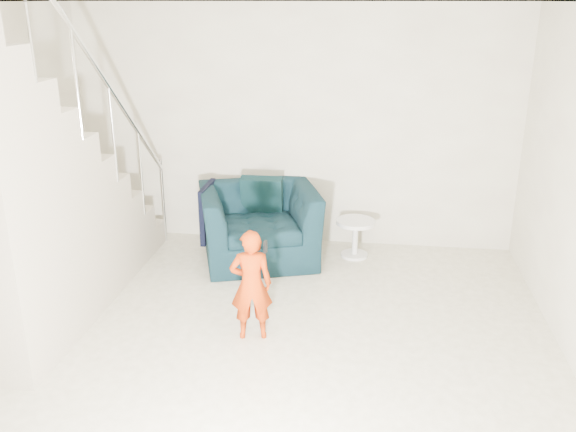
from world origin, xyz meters
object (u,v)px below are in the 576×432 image
object	(u,v)px
toddler	(251,285)
staircase	(29,219)
armchair	(259,224)
side_table	(355,232)

from	to	relation	value
toddler	staircase	xyz separation A→B (m)	(-1.94, 0.06, 0.46)
armchair	staircase	xyz separation A→B (m)	(-1.70, -1.58, 0.55)
side_table	toddler	bearing A→B (deg)	-113.57
armchair	toddler	bearing A→B (deg)	-100.01
toddler	armchair	bearing A→B (deg)	-94.09
toddler	side_table	size ratio (longest dim) A/B	2.27
toddler	side_table	bearing A→B (deg)	-125.86
toddler	staircase	world-z (taller)	staircase
armchair	side_table	world-z (taller)	armchair
staircase	toddler	bearing A→B (deg)	-1.89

